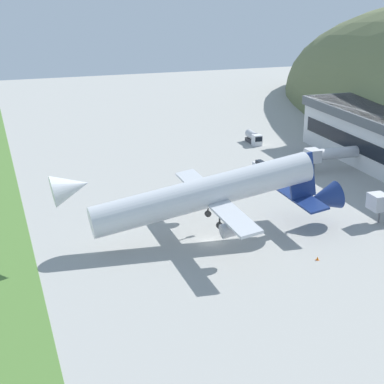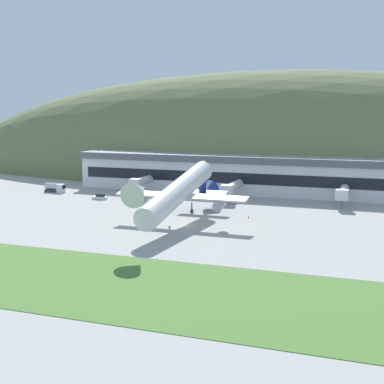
% 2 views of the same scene
% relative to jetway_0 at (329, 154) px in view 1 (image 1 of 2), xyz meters
% --- Properties ---
extents(ground_plane, '(370.51, 370.51, 0.00)m').
position_rel_jetway_0_xyz_m(ground_plane, '(29.35, -38.85, -3.99)').
color(ground_plane, '#9E9E99').
extents(jetway_0, '(3.38, 12.63, 5.43)m').
position_rel_jetway_0_xyz_m(jetway_0, '(0.00, 0.00, 0.00)').
color(jetway_0, silver).
rests_on(jetway_0, ground_plane).
extents(cargo_airplane, '(32.31, 50.43, 12.73)m').
position_rel_jetway_0_xyz_m(cargo_airplane, '(27.82, -38.59, 3.85)').
color(cargo_airplane, silver).
extents(service_car_0, '(4.61, 1.99, 1.58)m').
position_rel_jetway_0_xyz_m(service_car_0, '(-7.48, -13.39, -3.34)').
color(service_car_0, silver).
rests_on(service_car_0, ground_plane).
extents(fuel_truck, '(6.91, 2.26, 3.02)m').
position_rel_jetway_0_xyz_m(fuel_truck, '(-28.15, -6.06, -2.51)').
color(fuel_truck, silver).
rests_on(fuel_truck, ground_plane).
extents(traffic_cone_0, '(0.52, 0.52, 0.58)m').
position_rel_jetway_0_xyz_m(traffic_cone_0, '(41.44, -25.40, -3.71)').
color(traffic_cone_0, orange).
rests_on(traffic_cone_0, ground_plane).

